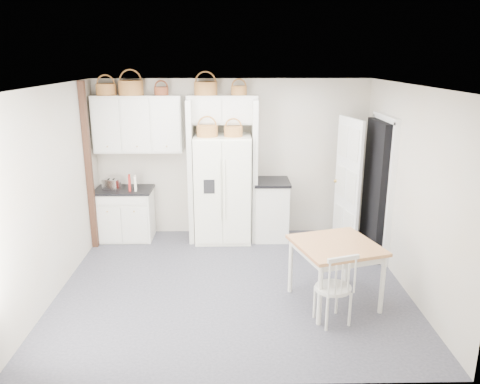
{
  "coord_description": "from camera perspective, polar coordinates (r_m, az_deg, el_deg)",
  "views": [
    {
      "loc": [
        -0.01,
        -5.67,
        2.93
      ],
      "look_at": [
        0.1,
        0.4,
        1.17
      ],
      "focal_mm": 35.0,
      "sensor_mm": 36.0,
      "label": 1
    }
  ],
  "objects": [
    {
      "name": "basket_fridge_a",
      "position": [
        7.32,
        -4.02,
        7.43
      ],
      "size": [
        0.32,
        0.32,
        0.17
      ],
      "primitive_type": "cylinder",
      "color": "#A0612D",
      "rests_on": "refrigerator"
    },
    {
      "name": "door_slab",
      "position": [
        7.48,
        12.97,
        0.99
      ],
      "size": [
        0.21,
        0.79,
        2.05
      ],
      "primitive_type": "cube",
      "rotation": [
        0.0,
        0.0,
        -1.36
      ],
      "color": "white",
      "rests_on": "floor"
    },
    {
      "name": "basket_bridge_b",
      "position": [
        7.52,
        -0.13,
        12.27
      ],
      "size": [
        0.25,
        0.25,
        0.14
      ],
      "primitive_type": "cylinder",
      "color": "#A0612D",
      "rests_on": "bridge_cabinet"
    },
    {
      "name": "trim_post",
      "position": [
        7.53,
        -17.96,
        2.87
      ],
      "size": [
        0.09,
        0.09,
        2.6
      ],
      "primitive_type": "cube",
      "color": "black",
      "rests_on": "floor"
    },
    {
      "name": "doorway_void",
      "position": [
        7.27,
        16.34,
        0.29
      ],
      "size": [
        0.18,
        0.85,
        2.05
      ],
      "primitive_type": "cube",
      "color": "black",
      "rests_on": "floor"
    },
    {
      "name": "wall_left",
      "position": [
        6.31,
        -21.82,
        0.01
      ],
      "size": [
        0.0,
        4.0,
        4.0
      ],
      "primitive_type": "plane",
      "rotation": [
        1.57,
        0.0,
        1.57
      ],
      "color": "beige",
      "rests_on": "floor"
    },
    {
      "name": "counter_left",
      "position": [
        7.86,
        -13.99,
        0.24
      ],
      "size": [
        0.92,
        0.6,
        0.04
      ],
      "primitive_type": "cube",
      "color": "black",
      "rests_on": "base_cab_left"
    },
    {
      "name": "fridge_panel_left",
      "position": [
        7.61,
        -5.94,
        2.54
      ],
      "size": [
        0.08,
        0.6,
        2.3
      ],
      "primitive_type": "cube",
      "color": "silver",
      "rests_on": "floor"
    },
    {
      "name": "basket_upper_b",
      "position": [
        7.68,
        -13.15,
        12.26
      ],
      "size": [
        0.39,
        0.39,
        0.23
      ],
      "primitive_type": "cylinder",
      "color": "#A0612D",
      "rests_on": "upper_cabinet"
    },
    {
      "name": "base_cab_right",
      "position": [
        7.8,
        3.79,
        -2.24
      ],
      "size": [
        0.54,
        0.65,
        0.95
      ],
      "primitive_type": "cube",
      "color": "silver",
      "rests_on": "floor"
    },
    {
      "name": "basket_upper_c",
      "position": [
        7.6,
        -9.56,
        12.05
      ],
      "size": [
        0.22,
        0.22,
        0.13
      ],
      "primitive_type": "cylinder",
      "color": "brown",
      "rests_on": "upper_cabinet"
    },
    {
      "name": "upper_cabinet",
      "position": [
        7.72,
        -12.32,
        8.12
      ],
      "size": [
        1.4,
        0.34,
        0.9
      ],
      "primitive_type": "cube",
      "color": "silver",
      "rests_on": "wall_back"
    },
    {
      "name": "basket_bridge_a",
      "position": [
        7.53,
        -4.2,
        12.48
      ],
      "size": [
        0.36,
        0.36,
        0.2
      ],
      "primitive_type": "cylinder",
      "color": "#A0612D",
      "rests_on": "bridge_cabinet"
    },
    {
      "name": "refrigerator",
      "position": [
        7.61,
        -2.08,
        0.44
      ],
      "size": [
        0.9,
        0.72,
        1.74
      ],
      "primitive_type": "cube",
      "color": "white",
      "rests_on": "floor"
    },
    {
      "name": "dining_table",
      "position": [
        5.91,
        11.45,
        -9.67
      ],
      "size": [
        1.16,
        1.16,
        0.77
      ],
      "primitive_type": "cube",
      "rotation": [
        0.0,
        0.0,
        0.29
      ],
      "color": "#A95F33",
      "rests_on": "floor"
    },
    {
      "name": "toaster",
      "position": [
        7.81,
        -15.39,
        0.87
      ],
      "size": [
        0.3,
        0.23,
        0.18
      ],
      "primitive_type": "cube",
      "rotation": [
        0.0,
        0.0,
        -0.31
      ],
      "color": "silver",
      "rests_on": "counter_left"
    },
    {
      "name": "basket_fridge_b",
      "position": [
        7.31,
        -0.82,
        7.38
      ],
      "size": [
        0.29,
        0.29,
        0.15
      ],
      "primitive_type": "cylinder",
      "color": "#A0612D",
      "rests_on": "refrigerator"
    },
    {
      "name": "basket_upper_a",
      "position": [
        7.77,
        -16.0,
        11.92
      ],
      "size": [
        0.31,
        0.31,
        0.18
      ],
      "primitive_type": "cylinder",
      "color": "#A0612D",
      "rests_on": "upper_cabinet"
    },
    {
      "name": "bridge_cabinet",
      "position": [
        7.55,
        -2.16,
        10.02
      ],
      "size": [
        1.12,
        0.34,
        0.45
      ],
      "primitive_type": "cube",
      "color": "silver",
      "rests_on": "wall_back"
    },
    {
      "name": "wall_right",
      "position": [
        6.32,
        19.93,
        0.22
      ],
      "size": [
        0.0,
        4.0,
        4.0
      ],
      "primitive_type": "plane",
      "rotation": [
        1.57,
        0.0,
        -1.57
      ],
      "color": "beige",
      "rests_on": "floor"
    },
    {
      "name": "floor",
      "position": [
        6.38,
        -0.88,
        -11.17
      ],
      "size": [
        4.5,
        4.5,
        0.0
      ],
      "primitive_type": "plane",
      "color": "#333339",
      "rests_on": "ground"
    },
    {
      "name": "wall_back",
      "position": [
        7.84,
        -0.97,
        4.16
      ],
      "size": [
        4.5,
        0.0,
        4.5
      ],
      "primitive_type": "plane",
      "rotation": [
        1.57,
        0.0,
        0.0
      ],
      "color": "beige",
      "rests_on": "floor"
    },
    {
      "name": "cookbook_cream",
      "position": [
        7.71,
        -12.63,
        1.08
      ],
      "size": [
        0.06,
        0.16,
        0.24
      ],
      "primitive_type": "cube",
      "rotation": [
        0.0,
        0.0,
        0.17
      ],
      "color": "#F4E7CD",
      "rests_on": "counter_left"
    },
    {
      "name": "cookbook_red",
      "position": [
        7.72,
        -13.31,
        1.11
      ],
      "size": [
        0.07,
        0.17,
        0.25
      ],
      "primitive_type": "cube",
      "rotation": [
        0.0,
        0.0,
        0.19
      ],
      "color": "maroon",
      "rests_on": "counter_left"
    },
    {
      "name": "base_cab_left",
      "position": [
        7.99,
        -13.78,
        -2.72
      ],
      "size": [
        0.89,
        0.56,
        0.82
      ],
      "primitive_type": "cube",
      "color": "silver",
      "rests_on": "floor"
    },
    {
      "name": "windsor_chair",
      "position": [
        5.47,
        11.28,
        -11.41
      ],
      "size": [
        0.52,
        0.49,
        0.85
      ],
      "primitive_type": "cube",
      "rotation": [
        0.0,
        0.0,
        0.32
      ],
      "color": "silver",
      "rests_on": "floor"
    },
    {
      "name": "fridge_panel_right",
      "position": [
        7.59,
        1.76,
        2.59
      ],
      "size": [
        0.08,
        0.6,
        2.3
      ],
      "primitive_type": "cube",
      "color": "silver",
      "rests_on": "floor"
    },
    {
      "name": "counter_right",
      "position": [
        7.65,
        3.86,
        1.28
      ],
      "size": [
        0.58,
        0.69,
        0.04
      ],
      "primitive_type": "cube",
      "color": "black",
      "rests_on": "base_cab_right"
    },
    {
      "name": "ceiling",
      "position": [
        5.68,
        -1.0,
        12.83
      ],
      "size": [
        4.5,
        4.5,
        0.0
      ],
      "primitive_type": "plane",
      "color": "white",
      "rests_on": "wall_back"
    }
  ]
}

